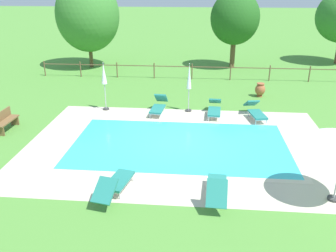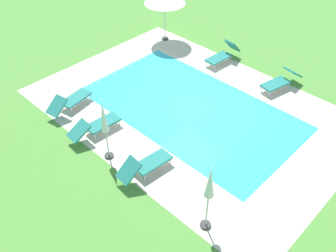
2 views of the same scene
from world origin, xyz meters
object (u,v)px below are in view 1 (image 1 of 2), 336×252
Objects in this scene: sun_lounger_north_end at (115,183)px; tree_far_west at (88,15)px; sun_lounger_north_far at (256,111)px; terracotta_urn_near_fence at (260,89)px; sun_lounger_north_mid at (217,188)px; sun_lounger_north_near_steps at (214,109)px; tree_west_mid at (235,18)px; sun_lounger_south_near_corner at (159,106)px; wooden_bench_lawn_side at (5,120)px; patio_umbrella_closed_row_west at (104,78)px; patio_umbrella_closed_row_centre at (189,81)px.

tree_far_west is at bearing 108.60° from sun_lounger_north_end.
sun_lounger_north_end is (-5.27, -7.12, 0.00)m from sun_lounger_north_far.
sun_lounger_north_mid is at bearing -104.91° from terracotta_urn_near_fence.
sun_lounger_north_end is (-3.30, -7.35, 0.01)m from sun_lounger_north_near_steps.
tree_west_mid reaches higher than sun_lounger_north_far.
tree_far_west is (-6.32, 9.80, 3.46)m from sun_lounger_south_near_corner.
wooden_bench_lawn_side is at bearing 142.44° from sun_lounger_north_end.
terracotta_urn_near_fence is 0.12× the size of tree_far_west.
wooden_bench_lawn_side is (-9.33, -2.71, 0.11)m from sun_lounger_north_near_steps.
tree_west_mid reaches higher than wooden_bench_lawn_side.
tree_west_mid is at bearing 54.96° from patio_umbrella_closed_row_west.
patio_umbrella_closed_row_centre is (-3.27, 0.72, 1.25)m from sun_lounger_north_far.
tree_far_west is (-11.81, 6.56, 3.41)m from terracotta_urn_near_fence.
tree_west_mid is (10.98, 13.35, 3.19)m from wooden_bench_lawn_side.
patio_umbrella_closed_row_west is 0.38× the size of tree_far_west.
patio_umbrella_closed_row_west is 1.64× the size of wooden_bench_lawn_side.
sun_lounger_south_near_corner is at bearing -57.18° from tree_far_west.
terracotta_urn_near_fence is at bearing 75.09° from sun_lounger_north_mid.
sun_lounger_south_near_corner is 3.08m from patio_umbrella_closed_row_west.
patio_umbrella_closed_row_west is at bearing 176.37° from sun_lounger_north_near_steps.
sun_lounger_north_far is at bearing -12.48° from patio_umbrella_closed_row_centre.
sun_lounger_north_end is 12.27m from terracotta_urn_near_fence.
patio_umbrella_closed_row_centre is 0.38× the size of tree_far_west.
sun_lounger_north_end is 8.19m from patio_umbrella_closed_row_centre.
sun_lounger_south_near_corner is at bearing -165.50° from patio_umbrella_closed_row_centre.
terracotta_urn_near_fence is (0.73, 3.58, 0.06)m from sun_lounger_north_far.
wooden_bench_lawn_side is (-9.18, 4.65, 0.08)m from sun_lounger_north_mid.
sun_lounger_north_mid is 19.76m from tree_far_west.
sun_lounger_north_near_steps is 1.03× the size of sun_lounger_south_near_corner.
tree_west_mid is (2.95, 10.15, 2.05)m from patio_umbrella_closed_row_centre.
tree_west_mid reaches higher than patio_umbrella_closed_row_west.
sun_lounger_north_mid is 10.29m from wooden_bench_lawn_side.
sun_lounger_south_near_corner is at bearing 86.08° from sun_lounger_north_end.
sun_lounger_north_mid is 18.39m from tree_west_mid.
sun_lounger_north_near_steps is at bearing 16.21° from wooden_bench_lawn_side.
patio_umbrella_closed_row_west reaches higher than sun_lounger_north_near_steps.
tree_far_west is (-9.11, 9.91, 3.48)m from sun_lounger_north_near_steps.
patio_umbrella_closed_row_west is at bearing 174.90° from sun_lounger_south_near_corner.
sun_lounger_south_near_corner is 7.13m from wooden_bench_lawn_side.
patio_umbrella_closed_row_west is at bearing 39.09° from wooden_bench_lawn_side.
sun_lounger_north_far is 11.57m from wooden_bench_lawn_side.
tree_west_mid reaches higher than sun_lounger_north_end.
wooden_bench_lawn_side is at bearing -156.70° from sun_lounger_south_near_corner.
sun_lounger_south_near_corner is at bearing 177.83° from sun_lounger_north_near_steps.
sun_lounger_south_near_corner is 6.37m from terracotta_urn_near_fence.
sun_lounger_south_near_corner is at bearing 23.30° from wooden_bench_lawn_side.
patio_umbrella_closed_row_centre is (-1.14, 7.86, 1.22)m from sun_lounger_north_mid.
terracotta_urn_near_fence is (8.26, 2.99, -1.28)m from patio_umbrella_closed_row_west.
sun_lounger_north_far is 11.36m from tree_west_mid.
tree_far_west reaches higher than patio_umbrella_closed_row_west.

